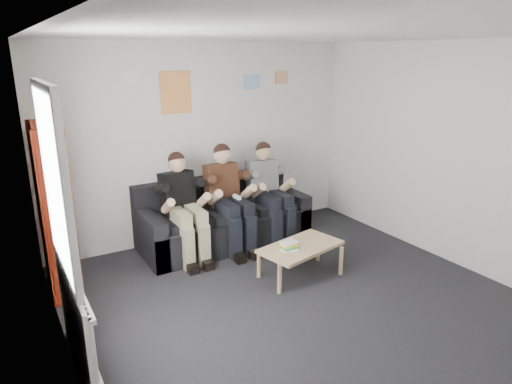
{
  "coord_description": "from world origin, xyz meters",
  "views": [
    {
      "loc": [
        -2.58,
        -3.26,
        2.54
      ],
      "look_at": [
        0.11,
        1.3,
        0.92
      ],
      "focal_mm": 32.0,
      "sensor_mm": 36.0,
      "label": 1
    }
  ],
  "objects_px": {
    "sofa": "(223,221)",
    "coffee_table": "(301,249)",
    "person_left": "(184,208)",
    "bookshelf": "(55,210)",
    "person_middle": "(229,199)",
    "person_right": "(270,192)"
  },
  "relations": [
    {
      "from": "person_right",
      "to": "sofa",
      "type": "bearing_deg",
      "value": 171.1
    },
    {
      "from": "bookshelf",
      "to": "person_left",
      "type": "relative_size",
      "value": 1.36
    },
    {
      "from": "coffee_table",
      "to": "person_middle",
      "type": "distance_m",
      "value": 1.26
    },
    {
      "from": "coffee_table",
      "to": "person_left",
      "type": "relative_size",
      "value": 0.71
    },
    {
      "from": "person_left",
      "to": "person_right",
      "type": "xyz_separation_m",
      "value": [
        1.28,
        -0.0,
        0.0
      ]
    },
    {
      "from": "coffee_table",
      "to": "person_middle",
      "type": "bearing_deg",
      "value": 105.95
    },
    {
      "from": "person_left",
      "to": "bookshelf",
      "type": "bearing_deg",
      "value": 176.24
    },
    {
      "from": "sofa",
      "to": "person_middle",
      "type": "xyz_separation_m",
      "value": [
        0.0,
        -0.21,
        0.38
      ]
    },
    {
      "from": "person_middle",
      "to": "sofa",
      "type": "bearing_deg",
      "value": 95.0
    },
    {
      "from": "bookshelf",
      "to": "person_right",
      "type": "height_order",
      "value": "bookshelf"
    },
    {
      "from": "sofa",
      "to": "bookshelf",
      "type": "xyz_separation_m",
      "value": [
        -2.12,
        -0.24,
        0.61
      ]
    },
    {
      "from": "bookshelf",
      "to": "coffee_table",
      "type": "relative_size",
      "value": 1.9
    },
    {
      "from": "person_left",
      "to": "person_middle",
      "type": "relative_size",
      "value": 0.97
    },
    {
      "from": "bookshelf",
      "to": "person_middle",
      "type": "height_order",
      "value": "bookshelf"
    },
    {
      "from": "sofa",
      "to": "person_left",
      "type": "xyz_separation_m",
      "value": [
        -0.64,
        -0.21,
        0.36
      ]
    },
    {
      "from": "sofa",
      "to": "person_right",
      "type": "bearing_deg",
      "value": -17.9
    },
    {
      "from": "person_left",
      "to": "person_middle",
      "type": "height_order",
      "value": "person_middle"
    },
    {
      "from": "sofa",
      "to": "coffee_table",
      "type": "relative_size",
      "value": 2.35
    },
    {
      "from": "sofa",
      "to": "person_left",
      "type": "relative_size",
      "value": 1.68
    },
    {
      "from": "sofa",
      "to": "coffee_table",
      "type": "distance_m",
      "value": 1.41
    },
    {
      "from": "person_middle",
      "to": "person_right",
      "type": "bearing_deg",
      "value": 5.23
    },
    {
      "from": "sofa",
      "to": "bookshelf",
      "type": "height_order",
      "value": "bookshelf"
    }
  ]
}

